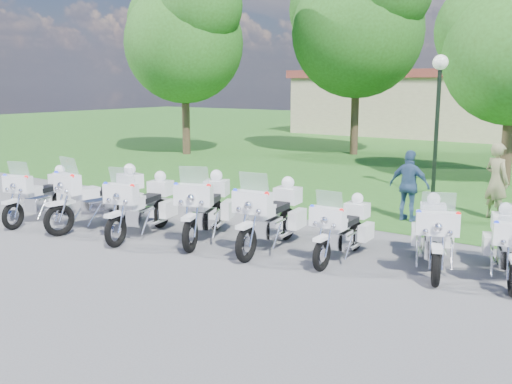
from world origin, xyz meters
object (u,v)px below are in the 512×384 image
Objects in this scene: motorcycle_4 at (271,215)px; motorcycle_6 at (434,234)px; motorcycle_2 at (143,205)px; motorcycle_3 at (206,206)px; motorcycle_7 at (508,244)px; motorcycle_5 at (343,228)px; bystander_c at (409,186)px; motorcycle_0 at (41,194)px; motorcycle_1 at (101,197)px; lamp_post at (439,90)px; bystander_a at (496,182)px.

motorcycle_6 is at bearing -175.71° from motorcycle_4.
motorcycle_2 is 1.43m from motorcycle_3.
motorcycle_6 is at bearing -8.21° from motorcycle_7.
motorcycle_4 is 1.17× the size of motorcycle_5.
motorcycle_7 reaches higher than motorcycle_5.
motorcycle_7 is (7.14, 1.54, -0.07)m from motorcycle_2.
motorcycle_4 is 1.44× the size of bystander_c.
motorcycle_0 is 8.87m from bystander_c.
motorcycle_0 is 3.05m from motorcycle_2.
motorcycle_4 is (4.15, 0.79, -0.02)m from motorcycle_1.
lamp_post is at bearing -77.29° from bystander_c.
motorcycle_0 is 1.20× the size of bystander_a.
bystander_a reaches higher than motorcycle_7.
motorcycle_7 is at bearing -176.11° from motorcycle_4.
motorcycle_1 is 1.48× the size of bystander_c.
motorcycle_2 is at bearing 173.70° from motorcycle_0.
motorcycle_0 is 1.77m from motorcycle_1.
motorcycle_2 is at bearing 10.53° from motorcycle_5.
motorcycle_1 is at bearing -8.56° from motorcycle_3.
motorcycle_7 is 4.59m from bystander_a.
motorcycle_6 reaches higher than motorcycle_7.
lamp_post is at bearing -87.40° from motorcycle_5.
lamp_post is at bearing -142.51° from motorcycle_0.
motorcycle_1 is 1.20× the size of motorcycle_5.
bystander_a is at bearing -158.74° from motorcycle_0.
motorcycle_2 is (1.30, 0.04, -0.04)m from motorcycle_1.
motorcycle_0 reaches higher than motorcycle_7.
motorcycle_7 is at bearing 168.93° from motorcycle_6.
motorcycle_2 is 1.26× the size of bystander_a.
motorcycle_5 is 1.13× the size of bystander_a.
motorcycle_3 reaches higher than motorcycle_2.
motorcycle_0 is at bearing 38.57° from bystander_c.
bystander_a is at bearing -110.78° from motorcycle_6.
motorcycle_6 is 1.27× the size of bystander_c.
motorcycle_0 is 7.49m from motorcycle_5.
motorcycle_6 is at bearing 167.39° from motorcycle_3.
bystander_a is (2.20, -2.18, -2.15)m from lamp_post.
motorcycle_1 is 0.62× the size of lamp_post.
motorcycle_3 is 0.96× the size of motorcycle_4.
bystander_a is at bearing -131.83° from motorcycle_1.
motorcycle_0 reaches higher than motorcycle_5.
motorcycle_7 is (10.16, 1.95, -0.04)m from motorcycle_0.
lamp_post is (5.06, 8.19, 2.37)m from motorcycle_1.
bystander_a reaches higher than motorcycle_0.
motorcycle_2 is 0.96× the size of motorcycle_4.
motorcycle_2 is 4.44m from motorcycle_5.
bystander_c is (-0.04, 3.63, 0.26)m from motorcycle_5.
motorcycle_2 is 9.30m from lamp_post.
lamp_post is at bearing -129.92° from motorcycle_3.
motorcycle_1 is at bearing 43.82° from bystander_c.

